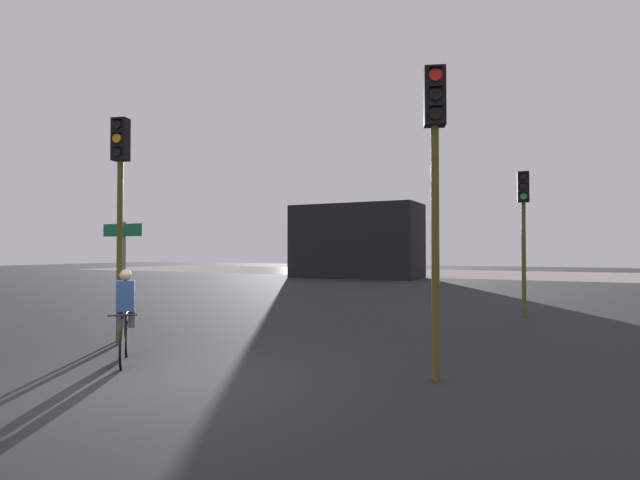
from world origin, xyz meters
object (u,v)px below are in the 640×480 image
at_px(traffic_light_near_left, 120,187).
at_px(cyclist, 125,315).
at_px(distant_building, 356,241).
at_px(direction_sign_post, 123,262).
at_px(traffic_light_far_right, 523,216).
at_px(traffic_light_near_right, 435,163).

relative_size(traffic_light_near_left, cyclist, 2.93).
bearing_deg(distant_building, direction_sign_post, -79.71).
distance_m(traffic_light_far_right, traffic_light_near_right, 8.25).
relative_size(direction_sign_post, cyclist, 1.60).
xyz_separation_m(distant_building, direction_sign_post, (4.59, -25.27, -0.92)).
bearing_deg(traffic_light_far_right, distant_building, -62.74).
bearing_deg(distant_building, cyclist, -76.49).
xyz_separation_m(distant_building, cyclist, (6.47, -26.93, -1.80)).
relative_size(distant_building, traffic_light_near_left, 1.92).
distance_m(distant_building, traffic_light_near_left, 26.28).
height_order(traffic_light_far_right, direction_sign_post, traffic_light_far_right).
bearing_deg(traffic_light_far_right, traffic_light_near_right, 77.41).
xyz_separation_m(distant_building, traffic_light_near_right, (11.68, -25.81, 0.66)).
bearing_deg(direction_sign_post, cyclist, 135.80).
xyz_separation_m(traffic_light_near_left, direction_sign_post, (-0.46, 0.52, -1.58)).
distance_m(distant_building, traffic_light_near_right, 28.34).
height_order(traffic_light_near_right, direction_sign_post, traffic_light_near_right).
height_order(distant_building, direction_sign_post, distant_building).
xyz_separation_m(traffic_light_far_right, cyclist, (-5.90, -9.33, -2.16)).
distance_m(traffic_light_near_right, direction_sign_post, 7.29).
bearing_deg(traffic_light_near_left, traffic_light_far_right, -146.44).
xyz_separation_m(traffic_light_near_left, cyclist, (1.42, -1.14, -2.46)).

